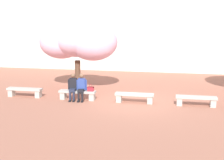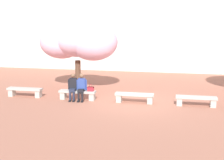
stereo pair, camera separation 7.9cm
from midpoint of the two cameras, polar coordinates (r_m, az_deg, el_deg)
The scene contains 10 objects.
ground_plane at distance 14.60m, azimuth 4.25°, elevation -4.17°, with size 100.00×100.00×0.00m, color #9E604C.
building_facade at distance 25.48m, azimuth 8.18°, elevation 10.48°, with size 28.00×4.00×7.51m, color beige.
stone_bench_west_end at distance 16.26m, azimuth -15.50°, elevation -1.93°, with size 1.80×0.45×0.45m.
stone_bench_near_west at distance 15.17m, azimuth -6.18°, elevation -2.48°, with size 1.80×0.45×0.45m.
stone_bench_center at distance 14.53m, azimuth 4.27°, elevation -3.02°, with size 1.80×0.45×0.45m.
stone_bench_near_east at distance 14.41m, azimuth 15.29°, elevation -3.48°, with size 1.80×0.45×0.45m.
person_seated_left at distance 15.10m, azimuth -7.01°, elevation -1.02°, with size 0.51×0.72×1.29m.
person_seated_right at distance 14.96m, azimuth -5.46°, elevation -1.09°, with size 0.51×0.71×1.29m.
handbag at distance 14.91m, azimuth -3.78°, elevation -1.58°, with size 0.30×0.15×0.34m.
cherry_tree_main at distance 17.14m, azimuth -6.13°, elevation 7.01°, with size 4.42×2.62×3.70m.
Camera 2 is at (2.06, -13.98, 3.66)m, focal length 50.00 mm.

